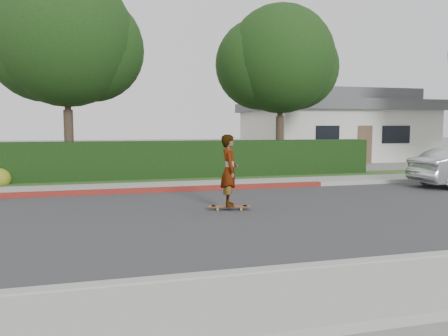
{
  "coord_description": "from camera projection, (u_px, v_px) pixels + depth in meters",
  "views": [
    {
      "loc": [
        -6.04,
        -9.49,
        2.06
      ],
      "look_at": [
        -3.19,
        1.22,
        1.0
      ],
      "focal_mm": 35.0,
      "sensor_mm": 36.0,
      "label": 1
    }
  ],
  "objects": [
    {
      "name": "skateboarder",
      "position": [
        229.0,
        170.0,
        10.65
      ],
      "size": [
        0.53,
        0.7,
        1.75
      ],
      "primitive_type": "imported",
      "rotation": [
        0.0,
        0.0,
        1.39
      ],
      "color": "white",
      "rests_on": "skateboard"
    },
    {
      "name": "road",
      "position": [
        360.0,
        209.0,
        10.87
      ],
      "size": [
        60.0,
        8.0,
        0.01
      ],
      "primitive_type": "cube",
      "color": "#2D2D30",
      "rests_on": "ground"
    },
    {
      "name": "house",
      "position": [
        333.0,
        126.0,
        28.11
      ],
      "size": [
        10.6,
        8.6,
        4.3
      ],
      "color": "beige",
      "rests_on": "ground"
    },
    {
      "name": "tree_center",
      "position": [
        279.0,
        63.0,
        19.62
      ],
      "size": [
        5.66,
        4.84,
        7.44
      ],
      "color": "#33261C",
      "rests_on": "ground"
    },
    {
      "name": "curb_red_section",
      "position": [
        144.0,
        190.0,
        13.53
      ],
      "size": [
        12.0,
        0.21,
        0.15
      ],
      "primitive_type": "cube",
      "color": "maroon",
      "rests_on": "ground"
    },
    {
      "name": "hedge",
      "position": [
        189.0,
        160.0,
        16.96
      ],
      "size": [
        15.0,
        1.0,
        1.5
      ],
      "primitive_type": "cube",
      "color": "black",
      "rests_on": "ground"
    },
    {
      "name": "tree_left",
      "position": [
        66.0,
        43.0,
        16.8
      ],
      "size": [
        5.99,
        5.21,
        8.0
      ],
      "color": "#33261C",
      "rests_on": "ground"
    },
    {
      "name": "sidewalk_far",
      "position": [
        283.0,
        182.0,
        15.68
      ],
      "size": [
        60.0,
        1.6,
        0.12
      ],
      "primitive_type": "cube",
      "color": "gray",
      "rests_on": "ground"
    },
    {
      "name": "planting_strip",
      "position": [
        267.0,
        177.0,
        17.22
      ],
      "size": [
        60.0,
        1.6,
        0.1
      ],
      "primitive_type": "cube",
      "color": "#2D4C1E",
      "rests_on": "ground"
    },
    {
      "name": "ground",
      "position": [
        360.0,
        209.0,
        10.87
      ],
      "size": [
        120.0,
        120.0,
        0.0
      ],
      "primitive_type": "plane",
      "color": "slate",
      "rests_on": "ground"
    },
    {
      "name": "curb_far",
      "position": [
        293.0,
        185.0,
        14.81
      ],
      "size": [
        60.0,
        0.2,
        0.15
      ],
      "primitive_type": "cube",
      "color": "#9E9E99",
      "rests_on": "ground"
    },
    {
      "name": "skateboard",
      "position": [
        229.0,
        206.0,
        10.74
      ],
      "size": [
        1.1,
        0.45,
        0.1
      ],
      "rotation": [
        0.0,
        0.0,
        -0.23
      ],
      "color": "#CE7C38",
      "rests_on": "ground"
    }
  ]
}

